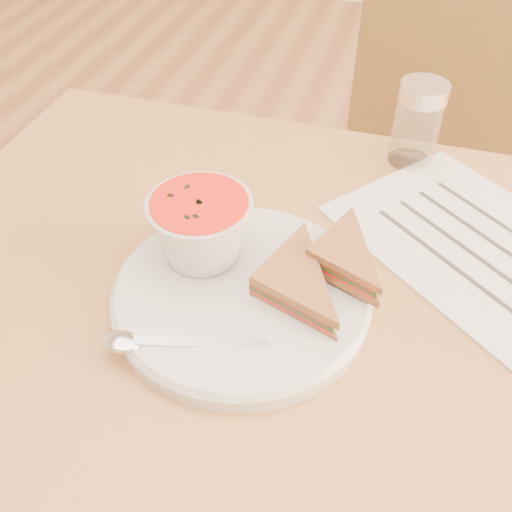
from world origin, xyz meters
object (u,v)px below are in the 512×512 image
(dining_table, at_px, (299,464))
(soup_bowl, at_px, (202,231))
(condiment_shaker, at_px, (417,124))
(chair_far, at_px, (408,197))
(plate, at_px, (242,295))

(dining_table, height_order, soup_bowl, soup_bowl)
(condiment_shaker, bearing_deg, chair_far, 86.21)
(dining_table, height_order, plate, plate)
(dining_table, relative_size, chair_far, 1.14)
(plate, bearing_deg, chair_far, 75.55)
(dining_table, height_order, condiment_shaker, condiment_shaker)
(plate, height_order, condiment_shaker, condiment_shaker)
(condiment_shaker, bearing_deg, soup_bowl, -125.42)
(plate, relative_size, condiment_shaker, 2.38)
(dining_table, bearing_deg, plate, -163.15)
(chair_far, distance_m, condiment_shaker, 0.50)
(dining_table, xyz_separation_m, plate, (-0.08, -0.02, 0.38))
(chair_far, relative_size, condiment_shaker, 7.61)
(condiment_shaker, bearing_deg, dining_table, -103.07)
(dining_table, xyz_separation_m, condiment_shaker, (0.07, 0.30, 0.43))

